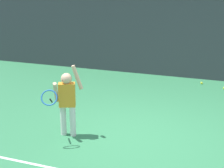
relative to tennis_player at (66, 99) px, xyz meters
name	(u,v)px	position (x,y,z in m)	size (l,w,h in m)	color
ground_plane	(133,137)	(1.18, 0.37, -0.73)	(20.00, 20.00, 0.00)	#2D7247
back_fence_windscreen	(181,15)	(1.18, 4.94, 1.15)	(13.62, 0.08, 3.75)	#383D42
fence_post_1	(79,9)	(-2.16, 5.00, 1.22)	(0.09, 0.09, 3.90)	slate
fence_post_2	(181,12)	(1.18, 5.00, 1.22)	(0.09, 0.09, 3.90)	slate
tennis_player	(66,99)	(0.00, 0.00, 0.00)	(0.53, 0.78, 1.35)	silver
tennis_ball_1	(224,88)	(2.59, 4.08, -0.69)	(0.07, 0.07, 0.07)	#CCE033
tennis_ball_4	(202,83)	(1.96, 4.37, -0.69)	(0.07, 0.07, 0.07)	#CCE033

